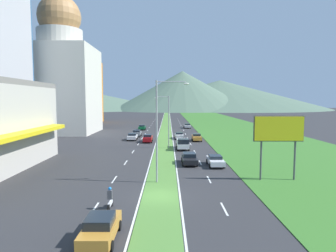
% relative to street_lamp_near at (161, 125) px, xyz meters
% --- Properties ---
extents(ground_plane, '(600.00, 600.00, 0.00)m').
position_rel_street_lamp_near_xyz_m(ground_plane, '(0.12, -4.44, -6.02)').
color(ground_plane, '#2D2D30').
extents(grass_median, '(3.20, 240.00, 0.06)m').
position_rel_street_lamp_near_xyz_m(grass_median, '(0.12, 55.56, -5.99)').
color(grass_median, '#518438').
rests_on(grass_median, ground_plane).
extents(grass_verge_right, '(24.00, 240.00, 0.06)m').
position_rel_street_lamp_near_xyz_m(grass_verge_right, '(20.72, 55.56, -5.99)').
color(grass_verge_right, '#387028').
rests_on(grass_verge_right, ground_plane).
extents(lane_dash_left_2, '(0.16, 2.80, 0.01)m').
position_rel_street_lamp_near_xyz_m(lane_dash_left_2, '(-4.98, -7.37, -6.02)').
color(lane_dash_left_2, silver).
rests_on(lane_dash_left_2, ground_plane).
extents(lane_dash_left_3, '(0.16, 2.80, 0.01)m').
position_rel_street_lamp_near_xyz_m(lane_dash_left_3, '(-4.98, 1.16, -6.02)').
color(lane_dash_left_3, silver).
rests_on(lane_dash_left_3, ground_plane).
extents(lane_dash_left_4, '(0.16, 2.80, 0.01)m').
position_rel_street_lamp_near_xyz_m(lane_dash_left_4, '(-4.98, 9.69, -6.02)').
color(lane_dash_left_4, silver).
rests_on(lane_dash_left_4, ground_plane).
extents(lane_dash_left_5, '(0.16, 2.80, 0.01)m').
position_rel_street_lamp_near_xyz_m(lane_dash_left_5, '(-4.98, 18.23, -6.02)').
color(lane_dash_left_5, silver).
rests_on(lane_dash_left_5, ground_plane).
extents(lane_dash_left_6, '(0.16, 2.80, 0.01)m').
position_rel_street_lamp_near_xyz_m(lane_dash_left_6, '(-4.98, 26.76, -6.02)').
color(lane_dash_left_6, silver).
rests_on(lane_dash_left_6, ground_plane).
extents(lane_dash_left_7, '(0.16, 2.80, 0.01)m').
position_rel_street_lamp_near_xyz_m(lane_dash_left_7, '(-4.98, 35.29, -6.02)').
color(lane_dash_left_7, silver).
rests_on(lane_dash_left_7, ground_plane).
extents(lane_dash_left_8, '(0.16, 2.80, 0.01)m').
position_rel_street_lamp_near_xyz_m(lane_dash_left_8, '(-4.98, 43.83, -6.02)').
color(lane_dash_left_8, silver).
rests_on(lane_dash_left_8, ground_plane).
extents(lane_dash_left_9, '(0.16, 2.80, 0.01)m').
position_rel_street_lamp_near_xyz_m(lane_dash_left_9, '(-4.98, 52.36, -6.02)').
color(lane_dash_left_9, silver).
rests_on(lane_dash_left_9, ground_plane).
extents(lane_dash_left_10, '(0.16, 2.80, 0.01)m').
position_rel_street_lamp_near_xyz_m(lane_dash_left_10, '(-4.98, 60.90, -6.02)').
color(lane_dash_left_10, silver).
rests_on(lane_dash_left_10, ground_plane).
extents(lane_dash_left_11, '(0.16, 2.80, 0.01)m').
position_rel_street_lamp_near_xyz_m(lane_dash_left_11, '(-4.98, 69.43, -6.02)').
color(lane_dash_left_11, silver).
rests_on(lane_dash_left_11, ground_plane).
extents(lane_dash_left_12, '(0.16, 2.80, 0.01)m').
position_rel_street_lamp_near_xyz_m(lane_dash_left_12, '(-4.98, 77.96, -6.02)').
color(lane_dash_left_12, silver).
rests_on(lane_dash_left_12, ground_plane).
extents(lane_dash_left_13, '(0.16, 2.80, 0.01)m').
position_rel_street_lamp_near_xyz_m(lane_dash_left_13, '(-4.98, 86.50, -6.02)').
color(lane_dash_left_13, silver).
rests_on(lane_dash_left_13, ground_plane).
extents(lane_dash_left_14, '(0.16, 2.80, 0.01)m').
position_rel_street_lamp_near_xyz_m(lane_dash_left_14, '(-4.98, 95.03, -6.02)').
color(lane_dash_left_14, silver).
rests_on(lane_dash_left_14, ground_plane).
extents(lane_dash_left_15, '(0.16, 2.80, 0.01)m').
position_rel_street_lamp_near_xyz_m(lane_dash_left_15, '(-4.98, 103.56, -6.02)').
color(lane_dash_left_15, silver).
rests_on(lane_dash_left_15, ground_plane).
extents(lane_dash_right_2, '(0.16, 2.80, 0.01)m').
position_rel_street_lamp_near_xyz_m(lane_dash_right_2, '(5.22, -7.37, -6.02)').
color(lane_dash_right_2, silver).
rests_on(lane_dash_right_2, ground_plane).
extents(lane_dash_right_3, '(0.16, 2.80, 0.01)m').
position_rel_street_lamp_near_xyz_m(lane_dash_right_3, '(5.22, 1.16, -6.02)').
color(lane_dash_right_3, silver).
rests_on(lane_dash_right_3, ground_plane).
extents(lane_dash_right_4, '(0.16, 2.80, 0.01)m').
position_rel_street_lamp_near_xyz_m(lane_dash_right_4, '(5.22, 9.69, -6.02)').
color(lane_dash_right_4, silver).
rests_on(lane_dash_right_4, ground_plane).
extents(lane_dash_right_5, '(0.16, 2.80, 0.01)m').
position_rel_street_lamp_near_xyz_m(lane_dash_right_5, '(5.22, 18.23, -6.02)').
color(lane_dash_right_5, silver).
rests_on(lane_dash_right_5, ground_plane).
extents(lane_dash_right_6, '(0.16, 2.80, 0.01)m').
position_rel_street_lamp_near_xyz_m(lane_dash_right_6, '(5.22, 26.76, -6.02)').
color(lane_dash_right_6, silver).
rests_on(lane_dash_right_6, ground_plane).
extents(lane_dash_right_7, '(0.16, 2.80, 0.01)m').
position_rel_street_lamp_near_xyz_m(lane_dash_right_7, '(5.22, 35.29, -6.02)').
color(lane_dash_right_7, silver).
rests_on(lane_dash_right_7, ground_plane).
extents(lane_dash_right_8, '(0.16, 2.80, 0.01)m').
position_rel_street_lamp_near_xyz_m(lane_dash_right_8, '(5.22, 43.83, -6.02)').
color(lane_dash_right_8, silver).
rests_on(lane_dash_right_8, ground_plane).
extents(lane_dash_right_9, '(0.16, 2.80, 0.01)m').
position_rel_street_lamp_near_xyz_m(lane_dash_right_9, '(5.22, 52.36, -6.02)').
color(lane_dash_right_9, silver).
rests_on(lane_dash_right_9, ground_plane).
extents(lane_dash_right_10, '(0.16, 2.80, 0.01)m').
position_rel_street_lamp_near_xyz_m(lane_dash_right_10, '(5.22, 60.90, -6.02)').
color(lane_dash_right_10, silver).
rests_on(lane_dash_right_10, ground_plane).
extents(lane_dash_right_11, '(0.16, 2.80, 0.01)m').
position_rel_street_lamp_near_xyz_m(lane_dash_right_11, '(5.22, 69.43, -6.02)').
color(lane_dash_right_11, silver).
rests_on(lane_dash_right_11, ground_plane).
extents(lane_dash_right_12, '(0.16, 2.80, 0.01)m').
position_rel_street_lamp_near_xyz_m(lane_dash_right_12, '(5.22, 77.96, -6.02)').
color(lane_dash_right_12, silver).
rests_on(lane_dash_right_12, ground_plane).
extents(lane_dash_right_13, '(0.16, 2.80, 0.01)m').
position_rel_street_lamp_near_xyz_m(lane_dash_right_13, '(5.22, 86.50, -6.02)').
color(lane_dash_right_13, silver).
rests_on(lane_dash_right_13, ground_plane).
extents(lane_dash_right_14, '(0.16, 2.80, 0.01)m').
position_rel_street_lamp_near_xyz_m(lane_dash_right_14, '(5.22, 95.03, -6.02)').
color(lane_dash_right_14, silver).
rests_on(lane_dash_right_14, ground_plane).
extents(lane_dash_right_15, '(0.16, 2.80, 0.01)m').
position_rel_street_lamp_near_xyz_m(lane_dash_right_15, '(5.22, 103.56, -6.02)').
color(lane_dash_right_15, silver).
rests_on(lane_dash_right_15, ground_plane).
extents(edge_line_median_left, '(0.16, 240.00, 0.01)m').
position_rel_street_lamp_near_xyz_m(edge_line_median_left, '(-1.63, 55.56, -6.02)').
color(edge_line_median_left, silver).
rests_on(edge_line_median_left, ground_plane).
extents(edge_line_median_right, '(0.16, 240.00, 0.01)m').
position_rel_street_lamp_near_xyz_m(edge_line_median_right, '(1.87, 55.56, -6.02)').
color(edge_line_median_right, silver).
rests_on(edge_line_median_right, ground_plane).
extents(domed_building, '(17.13, 17.13, 34.97)m').
position_rel_street_lamp_near_xyz_m(domed_building, '(-26.81, 46.75, 8.68)').
color(domed_building, beige).
rests_on(domed_building, ground_plane).
extents(midrise_colored, '(13.00, 13.00, 23.18)m').
position_rel_street_lamp_near_xyz_m(midrise_colored, '(-31.84, 82.26, 5.57)').
color(midrise_colored, orange).
rests_on(midrise_colored, ground_plane).
extents(hill_far_left, '(214.71, 214.71, 22.64)m').
position_rel_street_lamp_near_xyz_m(hill_far_left, '(-106.17, 267.01, 5.30)').
color(hill_far_left, '#516B56').
rests_on(hill_far_left, ground_plane).
extents(hill_far_center, '(121.75, 121.75, 33.74)m').
position_rel_street_lamp_near_xyz_m(hill_far_center, '(13.33, 227.48, 10.85)').
color(hill_far_center, '#516B56').
rests_on(hill_far_center, ground_plane).
extents(hill_far_right, '(206.27, 206.27, 28.58)m').
position_rel_street_lamp_near_xyz_m(hill_far_right, '(53.20, 269.05, 8.27)').
color(hill_far_right, '#516B56').
rests_on(hill_far_right, ground_plane).
extents(street_lamp_near, '(3.37, 0.42, 10.51)m').
position_rel_street_lamp_near_xyz_m(street_lamp_near, '(0.00, 0.00, 0.00)').
color(street_lamp_near, '#99999E').
rests_on(street_lamp_near, ground_plane).
extents(street_lamp_mid, '(2.56, 0.44, 9.26)m').
position_rel_street_lamp_near_xyz_m(street_lamp_mid, '(0.68, 22.01, -0.73)').
color(street_lamp_mid, '#99999E').
rests_on(street_lamp_mid, ground_plane).
extents(billboard_roadside, '(5.31, 0.28, 6.90)m').
position_rel_street_lamp_near_xyz_m(billboard_roadside, '(12.45, 0.84, -0.81)').
color(billboard_roadside, '#4C4C51').
rests_on(billboard_roadside, ground_plane).
extents(car_0, '(1.89, 4.62, 1.59)m').
position_rel_street_lamp_near_xyz_m(car_0, '(-3.30, 29.43, -5.21)').
color(car_0, maroon).
rests_on(car_0, ground_plane).
extents(car_1, '(1.97, 4.44, 1.34)m').
position_rel_street_lamp_near_xyz_m(car_1, '(6.96, 7.82, -5.31)').
color(car_1, silver).
rests_on(car_1, ground_plane).
extents(car_2, '(1.98, 4.46, 1.59)m').
position_rel_street_lamp_near_xyz_m(car_2, '(-3.28, -12.56, -5.22)').
color(car_2, '#C6842D').
rests_on(car_2, ground_plane).
extents(car_3, '(1.96, 4.66, 1.55)m').
position_rel_street_lamp_near_xyz_m(car_3, '(-6.52, 38.68, -5.23)').
color(car_3, slate).
rests_on(car_3, ground_plane).
extents(car_4, '(2.03, 4.71, 1.47)m').
position_rel_street_lamp_near_xyz_m(car_4, '(3.67, 8.93, -5.27)').
color(car_4, black).
rests_on(car_4, ground_plane).
extents(car_5, '(2.02, 4.55, 1.42)m').
position_rel_street_lamp_near_xyz_m(car_5, '(6.68, 59.49, -5.29)').
color(car_5, '#B2B2B7').
rests_on(car_5, ground_plane).
extents(car_6, '(1.98, 4.25, 1.43)m').
position_rel_street_lamp_near_xyz_m(car_6, '(-6.67, 54.18, -5.28)').
color(car_6, '#0C5128').
rests_on(car_6, ground_plane).
extents(car_7, '(1.95, 4.19, 1.40)m').
position_rel_street_lamp_near_xyz_m(car_7, '(3.29, 34.74, -5.29)').
color(car_7, silver).
rests_on(car_7, ground_plane).
extents(car_8, '(1.92, 4.25, 1.50)m').
position_rel_street_lamp_near_xyz_m(car_8, '(6.82, 31.24, -5.25)').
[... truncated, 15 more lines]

